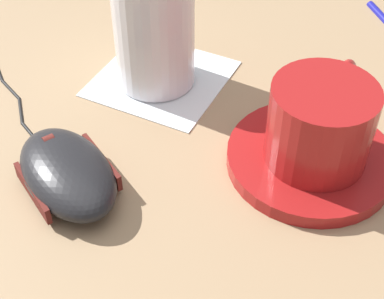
{
  "coord_description": "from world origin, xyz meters",
  "views": [
    {
      "loc": [
        0.42,
        0.03,
        0.35
      ],
      "look_at": [
        0.1,
        -0.03,
        0.03
      ],
      "focal_mm": 55.0,
      "sensor_mm": 36.0,
      "label": 1
    }
  ],
  "objects_px": {
    "coffee_cup": "(321,123)",
    "computer_mouse": "(67,173)",
    "saucer": "(310,159)",
    "drinking_glass": "(154,30)"
  },
  "relations": [
    {
      "from": "coffee_cup",
      "to": "computer_mouse",
      "type": "relative_size",
      "value": 0.9
    },
    {
      "from": "saucer",
      "to": "drinking_glass",
      "type": "relative_size",
      "value": 1.26
    },
    {
      "from": "saucer",
      "to": "drinking_glass",
      "type": "height_order",
      "value": "drinking_glass"
    },
    {
      "from": "saucer",
      "to": "coffee_cup",
      "type": "bearing_deg",
      "value": 97.77
    },
    {
      "from": "coffee_cup",
      "to": "saucer",
      "type": "bearing_deg",
      "value": -82.23
    },
    {
      "from": "saucer",
      "to": "computer_mouse",
      "type": "relative_size",
      "value": 1.12
    },
    {
      "from": "coffee_cup",
      "to": "drinking_glass",
      "type": "xyz_separation_m",
      "value": [
        -0.09,
        -0.16,
        0.01
      ]
    },
    {
      "from": "drinking_glass",
      "to": "computer_mouse",
      "type": "bearing_deg",
      "value": -12.92
    },
    {
      "from": "coffee_cup",
      "to": "computer_mouse",
      "type": "height_order",
      "value": "coffee_cup"
    },
    {
      "from": "computer_mouse",
      "to": "saucer",
      "type": "bearing_deg",
      "value": 108.92
    }
  ]
}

